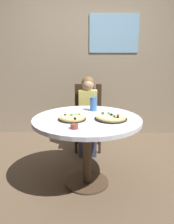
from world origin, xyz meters
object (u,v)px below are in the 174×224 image
sauce_bowl (74,127)px  chair_wooden (88,113)px  pizza_veggie (72,118)px  soda_cup (93,104)px  dining_table (87,128)px  pizza_cheese (111,118)px  plate_small (72,111)px  diner_child (88,119)px

sauce_bowl → chair_wooden: bearing=85.6°
pizza_veggie → soda_cup: bearing=59.4°
soda_cup → sauce_bowl: 0.68m
dining_table → pizza_cheese: pizza_cheese is taller
soda_cup → plate_small: soda_cup is taller
pizza_veggie → pizza_cheese: (0.39, 0.02, 0.00)m
soda_cup → sauce_bowl: size_ratio=4.39×
sauce_bowl → soda_cup: bearing=74.9°
sauce_bowl → pizza_veggie: bearing=98.5°
sauce_bowl → plate_small: bearing=96.2°
diner_child → pizza_cheese: (0.24, -0.90, 0.28)m
pizza_veggie → soda_cup: (0.22, 0.37, 0.06)m
chair_wooden → diner_child: size_ratio=0.88×
dining_table → pizza_veggie: pizza_veggie is taller
dining_table → soda_cup: size_ratio=3.65×
diner_child → sauce_bowl: diner_child is taller
diner_child → soda_cup: diner_child is taller
pizza_cheese → plate_small: 0.51m
chair_wooden → plate_small: size_ratio=5.28×
pizza_veggie → diner_child: bearing=80.8°
chair_wooden → sauce_bowl: chair_wooden is taller
dining_table → pizza_cheese: (0.24, -0.05, 0.13)m
pizza_cheese → soda_cup: (-0.17, 0.35, 0.06)m
dining_table → sauce_bowl: bearing=-107.0°
dining_table → soda_cup: soda_cup is taller
dining_table → sauce_bowl: 0.38m
dining_table → pizza_cheese: bearing=-10.6°
soda_cup → diner_child: bearing=97.3°
diner_child → plate_small: (-0.17, -0.60, 0.27)m
pizza_veggie → plate_small: (-0.02, 0.31, -0.01)m
dining_table → diner_child: (-0.00, 0.85, -0.16)m
diner_child → plate_small: bearing=-105.7°
plate_small → sauce_bowl: bearing=-83.8°
chair_wooden → sauce_bowl: (-0.11, -1.38, 0.24)m
dining_table → plate_small: plate_small is taller
plate_small → pizza_cheese: bearing=-35.3°
diner_child → pizza_cheese: bearing=-74.9°
soda_cup → plate_small: 0.26m
chair_wooden → pizza_veggie: chair_wooden is taller
dining_table → pizza_veggie: (-0.15, -0.06, 0.13)m
soda_cup → dining_table: bearing=-102.9°
plate_small → pizza_veggie: bearing=-85.9°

